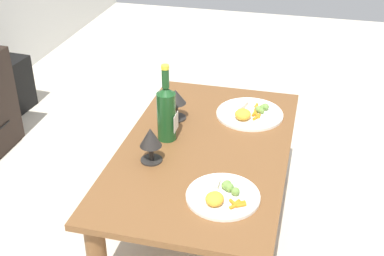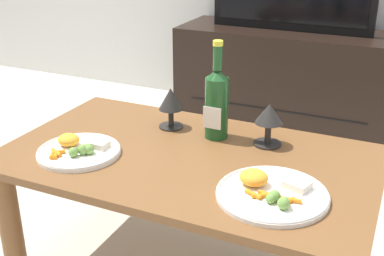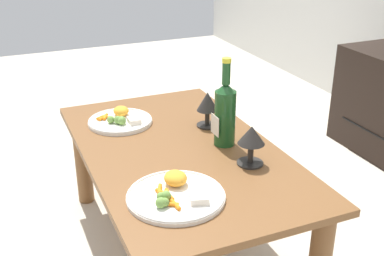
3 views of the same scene
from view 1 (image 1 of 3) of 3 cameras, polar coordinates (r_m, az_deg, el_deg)
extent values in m
plane|color=beige|center=(2.29, 1.30, -11.44)|extent=(6.40, 6.40, 0.00)
cube|color=brown|center=(2.03, 1.44, -2.42)|extent=(1.12, 0.66, 0.03)
cylinder|color=brown|center=(2.54, 9.70, -1.51)|extent=(0.07, 0.07, 0.41)
cylinder|color=brown|center=(2.61, -1.82, -0.06)|extent=(0.07, 0.07, 0.41)
cube|color=black|center=(3.37, -19.48, 4.63)|extent=(0.22, 0.22, 0.33)
cylinder|color=#19471E|center=(2.03, -2.85, 1.28)|extent=(0.08, 0.08, 0.20)
cone|color=#19471E|center=(1.98, -2.93, 4.17)|extent=(0.08, 0.08, 0.03)
cylinder|color=#19471E|center=(1.96, -2.97, 5.54)|extent=(0.03, 0.03, 0.08)
cylinder|color=yellow|center=(1.94, -3.01, 6.79)|extent=(0.03, 0.03, 0.02)
cube|color=silver|center=(2.03, -1.78, 0.65)|extent=(0.06, 0.00, 0.07)
cylinder|color=black|center=(1.95, -4.52, -3.55)|extent=(0.08, 0.08, 0.01)
cylinder|color=black|center=(1.93, -4.56, -2.73)|extent=(0.02, 0.02, 0.06)
cone|color=black|center=(1.89, -4.64, -1.01)|extent=(0.08, 0.08, 0.07)
cylinder|color=black|center=(2.23, -1.80, 1.15)|extent=(0.09, 0.09, 0.01)
cylinder|color=black|center=(2.21, -1.81, 2.01)|extent=(0.02, 0.02, 0.07)
cone|color=black|center=(2.18, -1.84, 3.53)|extent=(0.09, 0.09, 0.06)
cylinder|color=white|center=(1.76, 3.47, -7.61)|extent=(0.25, 0.25, 0.01)
torus|color=white|center=(1.75, 3.47, -7.41)|extent=(0.25, 0.25, 0.01)
ellipsoid|color=orange|center=(1.70, 2.53, -7.87)|extent=(0.07, 0.06, 0.04)
cube|color=beige|center=(1.79, 2.35, -6.16)|extent=(0.06, 0.05, 0.02)
cylinder|color=orange|center=(1.71, 4.61, -8.29)|extent=(0.03, 0.03, 0.01)
cylinder|color=orange|center=(1.70, 4.72, -8.64)|extent=(0.03, 0.03, 0.01)
cylinder|color=orange|center=(1.71, 4.94, -8.30)|extent=(0.04, 0.03, 0.01)
cylinder|color=orange|center=(1.71, 5.39, -8.29)|extent=(0.03, 0.04, 0.01)
cylinder|color=orange|center=(1.71, 5.47, -8.52)|extent=(0.03, 0.04, 0.01)
sphere|color=olive|center=(1.77, 3.81, -6.37)|extent=(0.03, 0.03, 0.03)
sphere|color=olive|center=(1.78, 3.95, -6.28)|extent=(0.03, 0.03, 0.03)
sphere|color=olive|center=(1.76, 4.18, -6.59)|extent=(0.03, 0.03, 0.03)
sphere|color=olive|center=(1.75, 4.85, -7.05)|extent=(0.03, 0.03, 0.03)
sphere|color=olive|center=(1.77, 3.70, -6.40)|extent=(0.03, 0.03, 0.03)
cylinder|color=white|center=(2.26, 6.42, 1.54)|extent=(0.29, 0.29, 0.01)
torus|color=white|center=(2.26, 6.43, 1.72)|extent=(0.29, 0.29, 0.01)
ellipsoid|color=orange|center=(2.20, 5.67, 1.53)|extent=(0.08, 0.07, 0.04)
cube|color=beige|center=(2.31, 5.38, 2.62)|extent=(0.08, 0.07, 0.02)
cylinder|color=orange|center=(2.30, 7.52, 2.24)|extent=(0.03, 0.05, 0.01)
cylinder|color=orange|center=(2.30, 7.21, 2.37)|extent=(0.05, 0.02, 0.01)
cylinder|color=orange|center=(2.26, 7.01, 1.77)|extent=(0.05, 0.02, 0.01)
cylinder|color=orange|center=(2.24, 7.22, 1.48)|extent=(0.05, 0.04, 0.01)
cylinder|color=orange|center=(2.25, 6.96, 1.67)|extent=(0.05, 0.02, 0.01)
cylinder|color=orange|center=(2.22, 7.20, 1.22)|extent=(0.05, 0.03, 0.01)
sphere|color=olive|center=(2.29, 7.85, 2.31)|extent=(0.03, 0.03, 0.03)
sphere|color=olive|center=(2.26, 7.73, 1.91)|extent=(0.03, 0.03, 0.03)
sphere|color=olive|center=(2.26, 7.41, 2.07)|extent=(0.03, 0.03, 0.03)
sphere|color=olive|center=(2.29, 8.16, 2.35)|extent=(0.03, 0.03, 0.03)
camera|label=2|loc=(2.45, 35.84, 14.98)|focal=46.50mm
camera|label=3|loc=(3.15, 19.29, 22.93)|focal=45.83mm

